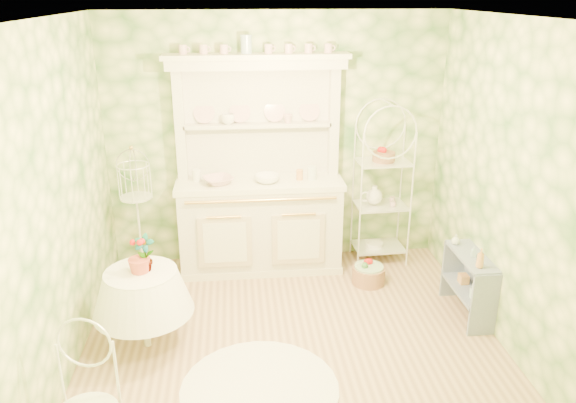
{
  "coord_description": "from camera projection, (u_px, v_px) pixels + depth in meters",
  "views": [
    {
      "loc": [
        -0.45,
        -4.06,
        2.88
      ],
      "look_at": [
        0.0,
        0.5,
        1.15
      ],
      "focal_mm": 35.0,
      "sensor_mm": 36.0,
      "label": 1
    }
  ],
  "objects": [
    {
      "name": "floor",
      "position": [
        294.0,
        346.0,
        4.84
      ],
      "size": [
        3.6,
        3.6,
        0.0
      ],
      "primitive_type": "plane",
      "color": "tan",
      "rests_on": "ground"
    },
    {
      "name": "ceiling",
      "position": [
        295.0,
        18.0,
        3.88
      ],
      "size": [
        3.6,
        3.6,
        0.0
      ],
      "primitive_type": "plane",
      "color": "white",
      "rests_on": "floor"
    },
    {
      "name": "wall_left",
      "position": [
        55.0,
        208.0,
        4.2
      ],
      "size": [
        3.6,
        3.6,
        0.0
      ],
      "primitive_type": "plane",
      "color": "#F3F5AF",
      "rests_on": "floor"
    },
    {
      "name": "wall_right",
      "position": [
        516.0,
        192.0,
        4.53
      ],
      "size": [
        3.6,
        3.6,
        0.0
      ],
      "primitive_type": "plane",
      "color": "#F3F5AF",
      "rests_on": "floor"
    },
    {
      "name": "wall_back",
      "position": [
        276.0,
        142.0,
        6.04
      ],
      "size": [
        3.6,
        3.6,
        0.0
      ],
      "primitive_type": "plane",
      "color": "#F3F5AF",
      "rests_on": "floor"
    },
    {
      "name": "wall_front",
      "position": [
        335.0,
        332.0,
        2.69
      ],
      "size": [
        3.6,
        3.6,
        0.0
      ],
      "primitive_type": "plane",
      "color": "#F3F5AF",
      "rests_on": "floor"
    },
    {
      "name": "kitchen_dresser",
      "position": [
        259.0,
        168.0,
        5.83
      ],
      "size": [
        1.87,
        0.61,
        2.29
      ],
      "primitive_type": "cube",
      "color": "silver",
      "rests_on": "floor"
    },
    {
      "name": "bakers_rack",
      "position": [
        382.0,
        180.0,
        6.09
      ],
      "size": [
        0.61,
        0.45,
        1.89
      ],
      "primitive_type": "cube",
      "rotation": [
        0.0,
        0.0,
        0.05
      ],
      "color": "white",
      "rests_on": "floor"
    },
    {
      "name": "side_shelf",
      "position": [
        469.0,
        284.0,
        5.22
      ],
      "size": [
        0.3,
        0.75,
        0.64
      ],
      "primitive_type": "cube",
      "rotation": [
        0.0,
        0.0,
        0.03
      ],
      "color": "#7A88A6",
      "rests_on": "floor"
    },
    {
      "name": "round_table",
      "position": [
        144.0,
        308.0,
        4.73
      ],
      "size": [
        0.77,
        0.77,
        0.73
      ],
      "primitive_type": "cylinder",
      "rotation": [
        0.0,
        0.0,
        0.16
      ],
      "color": "white",
      "rests_on": "floor"
    },
    {
      "name": "birdcage_stand",
      "position": [
        138.0,
        219.0,
        5.78
      ],
      "size": [
        0.35,
        0.35,
        1.34
      ],
      "primitive_type": "cube",
      "rotation": [
        0.0,
        0.0,
        0.12
      ],
      "color": "white",
      "rests_on": "floor"
    },
    {
      "name": "floor_basket",
      "position": [
        369.0,
        272.0,
        5.84
      ],
      "size": [
        0.4,
        0.4,
        0.24
      ],
      "primitive_type": "cylinder",
      "rotation": [
        0.0,
        0.0,
        0.05
      ],
      "color": "#A57454",
      "rests_on": "floor"
    },
    {
      "name": "lace_rug",
      "position": [
        260.0,
        388.0,
        4.33
      ],
      "size": [
        1.29,
        1.29,
        0.01
      ],
      "primitive_type": "cylinder",
      "rotation": [
        0.0,
        0.0,
        -0.05
      ],
      "color": "white",
      "rests_on": "floor"
    },
    {
      "name": "bowl_floral",
      "position": [
        218.0,
        183.0,
        5.77
      ],
      "size": [
        0.4,
        0.4,
        0.07
      ],
      "primitive_type": "imported",
      "rotation": [
        0.0,
        0.0,
        0.4
      ],
      "color": "white",
      "rests_on": "kitchen_dresser"
    },
    {
      "name": "bowl_white",
      "position": [
        267.0,
        182.0,
        5.82
      ],
      "size": [
        0.34,
        0.34,
        0.08
      ],
      "primitive_type": "imported",
      "rotation": [
        0.0,
        0.0,
        0.37
      ],
      "color": "white",
      "rests_on": "kitchen_dresser"
    },
    {
      "name": "cup_left",
      "position": [
        228.0,
        121.0,
        5.79
      ],
      "size": [
        0.17,
        0.17,
        0.11
      ],
      "primitive_type": "imported",
      "rotation": [
        0.0,
        0.0,
        0.28
      ],
      "color": "white",
      "rests_on": "kitchen_dresser"
    },
    {
      "name": "cup_right",
      "position": [
        288.0,
        120.0,
        5.84
      ],
      "size": [
        0.12,
        0.12,
        0.09
      ],
      "primitive_type": "imported",
      "rotation": [
        0.0,
        0.0,
        0.3
      ],
      "color": "white",
      "rests_on": "kitchen_dresser"
    },
    {
      "name": "potted_geranium",
      "position": [
        145.0,
        256.0,
        4.57
      ],
      "size": [
        0.18,
        0.14,
        0.32
      ],
      "primitive_type": "imported",
      "rotation": [
        0.0,
        0.0,
        -0.17
      ],
      "color": "#3F7238",
      "rests_on": "round_table"
    },
    {
      "name": "bottle_amber",
      "position": [
        480.0,
        260.0,
        4.87
      ],
      "size": [
        0.09,
        0.09,
        0.18
      ],
      "primitive_type": "imported",
      "rotation": [
        0.0,
        0.0,
        -0.34
      ],
      "color": "#CF904B",
      "rests_on": "side_shelf"
    },
    {
      "name": "bottle_blue",
      "position": [
        474.0,
        253.0,
        5.07
      ],
      "size": [
        0.05,
        0.05,
        0.1
      ],
      "primitive_type": "imported",
      "rotation": [
        0.0,
        0.0,
        -0.23
      ],
      "color": "#9CBAC6",
      "rests_on": "side_shelf"
    },
    {
      "name": "bottle_glass",
      "position": [
        456.0,
        241.0,
        5.32
      ],
      "size": [
        0.1,
        0.1,
        0.1
      ],
      "primitive_type": "imported",
      "rotation": [
        0.0,
        0.0,
        -0.27
      ],
      "color": "silver",
      "rests_on": "side_shelf"
    }
  ]
}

